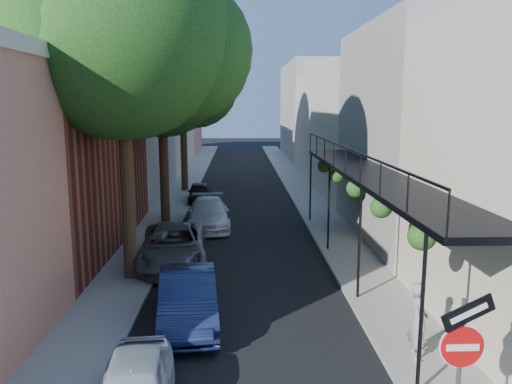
{
  "coord_description": "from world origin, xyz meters",
  "views": [
    {
      "loc": [
        -0.22,
        -5.95,
        5.77
      ],
      "look_at": [
        0.38,
        10.86,
        2.8
      ],
      "focal_mm": 35.0,
      "sensor_mm": 36.0,
      "label": 1
    }
  ],
  "objects": [
    {
      "name": "road_surface",
      "position": [
        0.0,
        30.0,
        0.01
      ],
      "size": [
        6.0,
        64.0,
        0.01
      ],
      "primitive_type": "cube",
      "color": "black",
      "rests_on": "ground"
    },
    {
      "name": "sidewalk_left",
      "position": [
        -4.0,
        30.0,
        0.06
      ],
      "size": [
        2.0,
        64.0,
        0.12
      ],
      "primitive_type": "cube",
      "color": "gray",
      "rests_on": "ground"
    },
    {
      "name": "sidewalk_right",
      "position": [
        4.0,
        30.0,
        0.06
      ],
      "size": [
        2.0,
        64.0,
        0.12
      ],
      "primitive_type": "cube",
      "color": "gray",
      "rests_on": "ground"
    },
    {
      "name": "buildings_left",
      "position": [
        -9.3,
        28.76,
        4.94
      ],
      "size": [
        10.1,
        59.1,
        12.0
      ],
      "color": "tan",
      "rests_on": "ground"
    },
    {
      "name": "buildings_right",
      "position": [
        8.99,
        29.49,
        4.42
      ],
      "size": [
        9.8,
        55.0,
        10.0
      ],
      "color": "#C0B49E",
      "rests_on": "ground"
    },
    {
      "name": "sign_post",
      "position": [
        3.16,
        0.97,
        2.04
      ],
      "size": [
        0.89,
        0.17,
        2.99
      ],
      "color": "#595B60",
      "rests_on": "ground"
    },
    {
      "name": "oak_near",
      "position": [
        -3.37,
        10.26,
        7.88
      ],
      "size": [
        7.48,
        6.8,
        11.42
      ],
      "color": "#372516",
      "rests_on": "ground"
    },
    {
      "name": "oak_mid",
      "position": [
        -3.42,
        18.23,
        7.06
      ],
      "size": [
        6.6,
        6.0,
        10.2
      ],
      "color": "#372516",
      "rests_on": "ground"
    },
    {
      "name": "oak_far",
      "position": [
        -3.35,
        27.27,
        8.26
      ],
      "size": [
        7.7,
        7.0,
        11.9
      ],
      "color": "#372516",
      "rests_on": "ground"
    },
    {
      "name": "parked_car_b",
      "position": [
        -1.59,
        6.65,
        0.69
      ],
      "size": [
        1.9,
        4.35,
        1.39
      ],
      "primitive_type": "imported",
      "rotation": [
        0.0,
        0.0,
        0.11
      ],
      "color": "#162146",
      "rests_on": "ground"
    },
    {
      "name": "parked_car_c",
      "position": [
        -2.6,
        11.58,
        0.7
      ],
      "size": [
        2.73,
        5.23,
        1.41
      ],
      "primitive_type": "imported",
      "rotation": [
        0.0,
        0.0,
        0.08
      ],
      "color": "#5A5B62",
      "rests_on": "ground"
    },
    {
      "name": "parked_car_d",
      "position": [
        -1.64,
        17.13,
        0.67
      ],
      "size": [
        2.23,
        4.76,
        1.34
      ],
      "primitive_type": "imported",
      "rotation": [
        0.0,
        0.0,
        0.08
      ],
      "color": "silver",
      "rests_on": "ground"
    },
    {
      "name": "parked_car_e",
      "position": [
        -2.53,
        23.3,
        0.58
      ],
      "size": [
        1.57,
        3.49,
        1.16
      ],
      "primitive_type": "imported",
      "rotation": [
        0.0,
        0.0,
        0.06
      ],
      "color": "black",
      "rests_on": "ground"
    },
    {
      "name": "pedestrian",
      "position": [
        3.76,
        4.34,
        1.02
      ],
      "size": [
        0.51,
        0.7,
        1.79
      ],
      "primitive_type": "imported",
      "rotation": [
        0.0,
        0.0,
        1.45
      ],
      "color": "gray",
      "rests_on": "sidewalk_right"
    }
  ]
}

